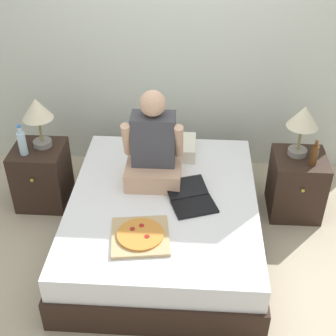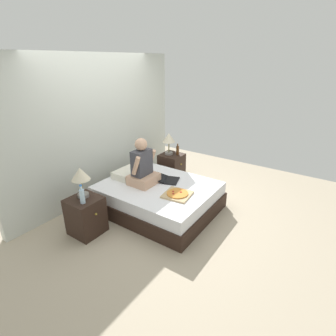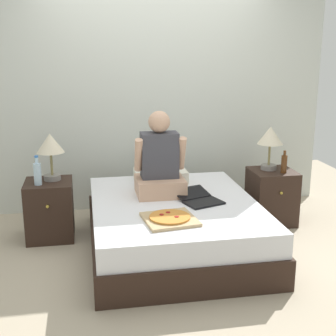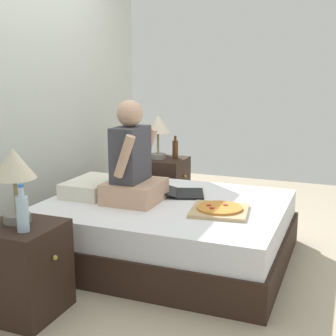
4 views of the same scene
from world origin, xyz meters
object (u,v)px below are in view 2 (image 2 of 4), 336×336
at_px(water_bottle, 82,196).
at_px(beer_bottle, 178,150).
at_px(bed, 158,197).
at_px(person_seated, 143,167).
at_px(laptop, 168,180).
at_px(lamp_on_left_nightstand, 81,176).
at_px(lamp_on_right_nightstand, 169,139).
at_px(pizza_box, 177,194).
at_px(nightstand_left, 86,216).
at_px(nightstand_right, 172,167).

distance_m(water_bottle, beer_bottle, 2.40).
xyz_separation_m(bed, person_seated, (-0.09, 0.24, 0.52)).
height_order(beer_bottle, laptop, beer_bottle).
distance_m(bed, lamp_on_left_nightstand, 1.38).
distance_m(lamp_on_right_nightstand, pizza_box, 1.63).
distance_m(water_bottle, person_seated, 1.13).
height_order(person_seated, pizza_box, person_seated).
bearing_deg(lamp_on_right_nightstand, beer_bottle, -56.31).
height_order(nightstand_left, person_seated, person_seated).
height_order(lamp_on_left_nightstand, nightstand_right, lamp_on_left_nightstand).
relative_size(lamp_on_left_nightstand, water_bottle, 1.63).
bearing_deg(beer_bottle, water_bottle, 179.76).
relative_size(nightstand_left, beer_bottle, 2.45).
bearing_deg(water_bottle, lamp_on_left_nightstand, 49.40).
distance_m(water_bottle, nightstand_right, 2.37).
height_order(bed, nightstand_left, nightstand_left).
bearing_deg(nightstand_left, nightstand_right, 0.00).
bearing_deg(nightstand_left, beer_bottle, -2.46).
bearing_deg(person_seated, bed, -69.06).
bearing_deg(nightstand_right, lamp_on_right_nightstand, 120.93).
height_order(nightstand_right, laptop, nightstand_right).
bearing_deg(beer_bottle, pizza_box, -147.54).
bearing_deg(laptop, lamp_on_right_nightstand, 33.23).
relative_size(lamp_on_right_nightstand, pizza_box, 1.00).
bearing_deg(pizza_box, laptop, 50.28).
xyz_separation_m(water_bottle, lamp_on_right_nightstand, (2.30, 0.14, 0.22)).
xyz_separation_m(water_bottle, beer_bottle, (2.40, -0.01, -0.02)).
height_order(lamp_on_left_nightstand, beer_bottle, lamp_on_left_nightstand).
bearing_deg(laptop, nightstand_right, 30.04).
xyz_separation_m(water_bottle, nightstand_right, (2.33, 0.09, -0.39)).
height_order(lamp_on_right_nightstand, laptop, lamp_on_right_nightstand).
distance_m(nightstand_left, lamp_on_right_nightstand, 2.31).
relative_size(nightstand_left, pizza_box, 1.25).
bearing_deg(nightstand_right, bed, -156.89).
bearing_deg(person_seated, pizza_box, -92.73).
bearing_deg(lamp_on_right_nightstand, bed, -154.17).
relative_size(beer_bottle, person_seated, 0.29).
xyz_separation_m(lamp_on_right_nightstand, pizza_box, (-1.22, -0.99, -0.41)).
bearing_deg(lamp_on_left_nightstand, nightstand_right, -1.30).
relative_size(water_bottle, person_seated, 0.35).
relative_size(nightstand_right, lamp_on_right_nightstand, 1.25).
relative_size(bed, nightstand_right, 3.28).
relative_size(person_seated, pizza_box, 1.73).
distance_m(lamp_on_left_nightstand, nightstand_right, 2.30).
distance_m(bed, beer_bottle, 1.33).
distance_m(lamp_on_left_nightstand, person_seated, 1.04).
bearing_deg(beer_bottle, nightstand_right, 125.01).
bearing_deg(water_bottle, nightstand_right, 2.21).
bearing_deg(pizza_box, bed, 74.64).
bearing_deg(person_seated, nightstand_right, 11.04).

